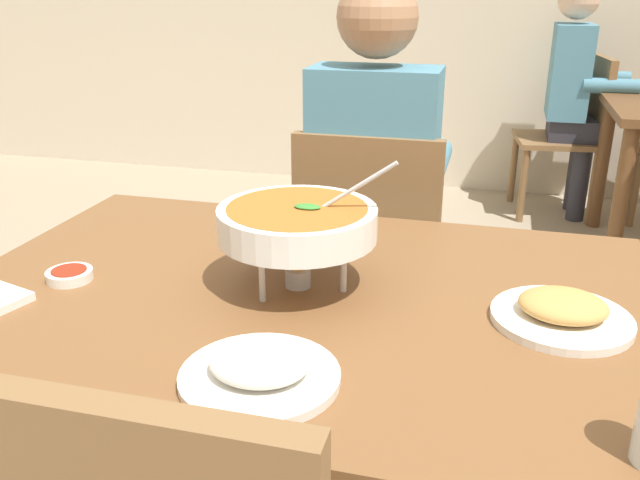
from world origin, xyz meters
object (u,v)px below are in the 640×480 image
object	(u,v)px
chair_diner_main	(371,256)
curry_bowl	(297,223)
dining_table_main	(300,338)
diner_main	(375,178)
patron_bg_left	(575,85)
rice_plate	(259,370)
chair_bg_left	(575,127)
appetizer_plate	(562,313)
sauce_dish	(69,275)

from	to	relation	value
chair_diner_main	curry_bowl	size ratio (longest dim) A/B	2.71
dining_table_main	curry_bowl	size ratio (longest dim) A/B	4.04
dining_table_main	diner_main	world-z (taller)	diner_main
dining_table_main	patron_bg_left	bearing A→B (deg)	75.86
chair_diner_main	rice_plate	distance (m)	1.09
chair_diner_main	rice_plate	world-z (taller)	chair_diner_main
diner_main	chair_bg_left	world-z (taller)	diner_main
diner_main	patron_bg_left	xyz separation A→B (m)	(0.73, 2.12, 0.00)
rice_plate	appetizer_plate	xyz separation A→B (m)	(0.44, 0.30, 0.00)
rice_plate	patron_bg_left	distance (m)	3.29
rice_plate	appetizer_plate	distance (m)	0.54
sauce_dish	chair_bg_left	xyz separation A→B (m)	(1.22, 2.98, -0.24)
dining_table_main	rice_plate	xyz separation A→B (m)	(0.03, -0.31, 0.12)
patron_bg_left	chair_bg_left	bearing A→B (deg)	20.55
dining_table_main	diner_main	size ratio (longest dim) A/B	1.03
dining_table_main	patron_bg_left	size ratio (longest dim) A/B	1.03
patron_bg_left	dining_table_main	bearing A→B (deg)	-104.14
rice_plate	chair_bg_left	size ratio (longest dim) A/B	0.27
curry_bowl	rice_plate	distance (m)	0.35
dining_table_main	curry_bowl	bearing A→B (deg)	113.00
appetizer_plate	chair_bg_left	size ratio (longest dim) A/B	0.27
chair_diner_main	appetizer_plate	world-z (taller)	chair_diner_main
diner_main	appetizer_plate	xyz separation A→B (m)	(0.47, -0.79, 0.01)
dining_table_main	rice_plate	world-z (taller)	rice_plate
appetizer_plate	patron_bg_left	xyz separation A→B (m)	(0.26, 2.91, -0.01)
diner_main	sauce_dish	distance (m)	0.96
diner_main	dining_table_main	bearing A→B (deg)	-90.00
diner_main	curry_bowl	bearing A→B (deg)	-90.81
appetizer_plate	patron_bg_left	size ratio (longest dim) A/B	0.18
diner_main	curry_bowl	xyz separation A→B (m)	(-0.01, -0.76, 0.12)
chair_diner_main	diner_main	bearing A→B (deg)	90.00
diner_main	chair_bg_left	xyz separation A→B (m)	(0.76, 2.13, -0.24)
dining_table_main	sauce_dish	world-z (taller)	sauce_dish
chair_diner_main	rice_plate	size ratio (longest dim) A/B	3.75
diner_main	appetizer_plate	world-z (taller)	diner_main
sauce_dish	curry_bowl	bearing A→B (deg)	11.27
chair_diner_main	sauce_dish	bearing A→B (deg)	-119.14
patron_bg_left	diner_main	bearing A→B (deg)	-109.06
dining_table_main	appetizer_plate	bearing A→B (deg)	-0.57
chair_diner_main	curry_bowl	xyz separation A→B (m)	(-0.01, -0.73, 0.36)
chair_diner_main	curry_bowl	world-z (taller)	curry_bowl
diner_main	chair_bg_left	size ratio (longest dim) A/B	1.46
curry_bowl	appetizer_plate	world-z (taller)	curry_bowl
rice_plate	dining_table_main	bearing A→B (deg)	95.41
curry_bowl	chair_bg_left	distance (m)	3.01
rice_plate	sauce_dish	bearing A→B (deg)	153.29
appetizer_plate	chair_bg_left	distance (m)	2.94
rice_plate	curry_bowl	bearing A→B (deg)	96.83
sauce_dish	patron_bg_left	world-z (taller)	patron_bg_left
chair_diner_main	diner_main	size ratio (longest dim) A/B	0.69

